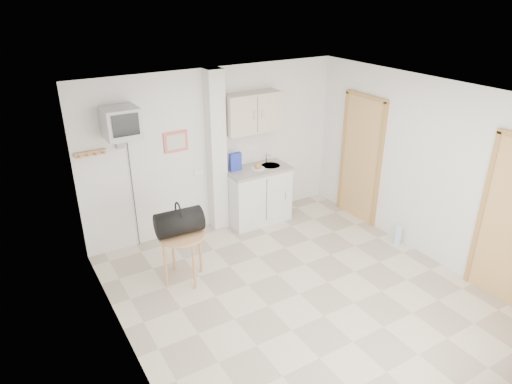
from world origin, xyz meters
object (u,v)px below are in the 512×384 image
duffel_bag (179,222)px  round_table (182,240)px  crt_television (121,124)px  water_bottle (398,236)px

duffel_bag → round_table: bearing=-63.2°
crt_television → water_bottle: bearing=-27.6°
round_table → water_bottle: bearing=-14.9°
round_table → duffel_bag: duffel_bag is taller
crt_television → duffel_bag: size_ratio=3.56×
water_bottle → round_table: bearing=165.1°
crt_television → water_bottle: 4.27m
duffel_bag → water_bottle: size_ratio=1.91×
duffel_bag → water_bottle: 3.29m
crt_television → round_table: crt_television is taller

